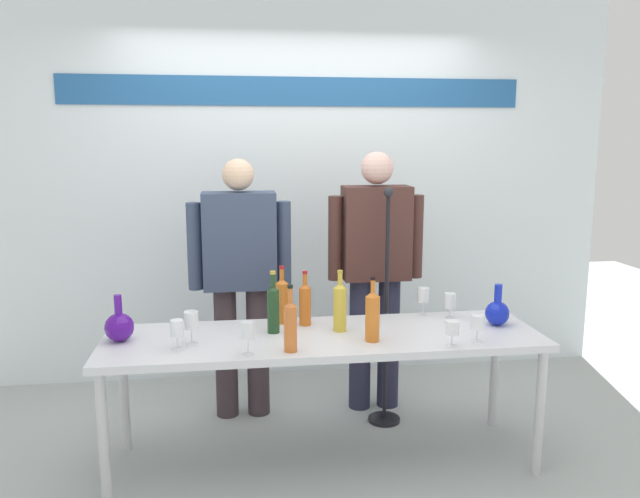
{
  "coord_description": "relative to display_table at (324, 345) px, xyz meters",
  "views": [
    {
      "loc": [
        -0.46,
        -3.12,
        1.75
      ],
      "look_at": [
        0.0,
        0.15,
        1.16
      ],
      "focal_mm": 34.74,
      "sensor_mm": 36.0,
      "label": 1
    }
  ],
  "objects": [
    {
      "name": "presenter_right",
      "position": [
        0.43,
        0.66,
        0.29
      ],
      "size": [
        0.61,
        0.22,
        1.67
      ],
      "color": "#24253A",
      "rests_on": "ground"
    },
    {
      "name": "decanter_blue_left",
      "position": [
        -1.06,
        0.04,
        0.14
      ],
      "size": [
        0.15,
        0.15,
        0.25
      ],
      "color": "#4A128E",
      "rests_on": "display_table"
    },
    {
      "name": "wine_bottle_0",
      "position": [
        -0.2,
        -0.24,
        0.19
      ],
      "size": [
        0.06,
        0.06,
        0.33
      ],
      "color": "#CE672A",
      "rests_on": "display_table"
    },
    {
      "name": "wine_glass_left_0",
      "position": [
        -0.75,
        -0.13,
        0.16
      ],
      "size": [
        0.07,
        0.07,
        0.15
      ],
      "color": "white",
      "rests_on": "display_table"
    },
    {
      "name": "ground_plane",
      "position": [
        0.0,
        0.0,
        -0.67
      ],
      "size": [
        10.0,
        10.0,
        0.0
      ],
      "primitive_type": "plane",
      "color": "#A1A8A5"
    },
    {
      "name": "wine_bottle_1",
      "position": [
        -0.2,
        0.25,
        0.19
      ],
      "size": [
        0.07,
        0.07,
        0.33
      ],
      "color": "#CA6921",
      "rests_on": "display_table"
    },
    {
      "name": "wine_bottle_5",
      "position": [
        -0.08,
        0.19,
        0.18
      ],
      "size": [
        0.07,
        0.07,
        0.31
      ],
      "color": "#CF631E",
      "rests_on": "display_table"
    },
    {
      "name": "wine_glass_right_3",
      "position": [
        0.77,
        0.21,
        0.16
      ],
      "size": [
        0.07,
        0.07,
        0.15
      ],
      "color": "white",
      "rests_on": "display_table"
    },
    {
      "name": "wine_bottle_3",
      "position": [
        0.23,
        -0.14,
        0.2
      ],
      "size": [
        0.07,
        0.07,
        0.34
      ],
      "color": "orange",
      "rests_on": "display_table"
    },
    {
      "name": "display_table",
      "position": [
        0.0,
        0.0,
        0.0
      ],
      "size": [
        2.31,
        0.67,
        0.72
      ],
      "color": "silver",
      "rests_on": "ground"
    },
    {
      "name": "wine_glass_right_1",
      "position": [
        0.63,
        0.29,
        0.18
      ],
      "size": [
        0.07,
        0.07,
        0.16
      ],
      "color": "white",
      "rests_on": "display_table"
    },
    {
      "name": "microphone_stand",
      "position": [
        0.45,
        0.43,
        -0.18
      ],
      "size": [
        0.2,
        0.2,
        1.47
      ],
      "color": "black",
      "rests_on": "ground"
    },
    {
      "name": "presenter_left",
      "position": [
        -0.43,
        0.66,
        0.27
      ],
      "size": [
        0.64,
        0.22,
        1.63
      ],
      "color": "#372B30",
      "rests_on": "ground"
    },
    {
      "name": "wine_bottle_4",
      "position": [
        0.09,
        0.05,
        0.2
      ],
      "size": [
        0.07,
        0.07,
        0.34
      ],
      "color": "gold",
      "rests_on": "display_table"
    },
    {
      "name": "wine_glass_left_2",
      "position": [
        -0.69,
        -0.06,
        0.18
      ],
      "size": [
        0.07,
        0.07,
        0.17
      ],
      "color": "white",
      "rests_on": "display_table"
    },
    {
      "name": "wine_glass_right_0",
      "position": [
        0.76,
        -0.22,
        0.15
      ],
      "size": [
        0.06,
        0.06,
        0.14
      ],
      "color": "white",
      "rests_on": "display_table"
    },
    {
      "name": "wine_glass_right_2",
      "position": [
        0.61,
        -0.27,
        0.15
      ],
      "size": [
        0.07,
        0.07,
        0.13
      ],
      "color": "white",
      "rests_on": "display_table"
    },
    {
      "name": "wine_glass_left_1",
      "position": [
        -0.41,
        -0.25,
        0.17
      ],
      "size": [
        0.06,
        0.06,
        0.16
      ],
      "color": "white",
      "rests_on": "display_table"
    },
    {
      "name": "decanter_blue_right",
      "position": [
        0.98,
        0.04,
        0.13
      ],
      "size": [
        0.14,
        0.14,
        0.23
      ],
      "color": "#1427C0",
      "rests_on": "display_table"
    },
    {
      "name": "back_wall",
      "position": [
        0.0,
        1.4,
        0.83
      ],
      "size": [
        4.65,
        0.11,
        3.0
      ],
      "color": "white",
      "rests_on": "ground"
    },
    {
      "name": "wine_bottle_2",
      "position": [
        -0.26,
        0.07,
        0.2
      ],
      "size": [
        0.06,
        0.06,
        0.34
      ],
      "color": "#1D3F20",
      "rests_on": "display_table"
    }
  ]
}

